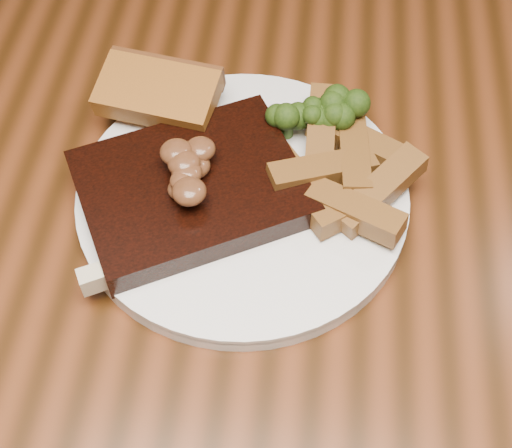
{
  "coord_description": "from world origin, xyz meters",
  "views": [
    {
      "loc": [
        0.03,
        -0.31,
        1.21
      ],
      "look_at": [
        -0.0,
        -0.01,
        0.78
      ],
      "focal_mm": 50.0,
      "sensor_mm": 36.0,
      "label": 1
    }
  ],
  "objects_px": {
    "chair_far": "(304,27)",
    "potato_wedges": "(336,178)",
    "plate": "(243,198)",
    "steak": "(192,189)",
    "garlic_bread": "(160,110)",
    "dining_table": "(261,295)"
  },
  "relations": [
    {
      "from": "dining_table",
      "to": "potato_wedges",
      "type": "distance_m",
      "value": 0.14
    },
    {
      "from": "chair_far",
      "to": "plate",
      "type": "bearing_deg",
      "value": 97.42
    },
    {
      "from": "chair_far",
      "to": "potato_wedges",
      "type": "bearing_deg",
      "value": 105.76
    },
    {
      "from": "garlic_bread",
      "to": "potato_wedges",
      "type": "height_order",
      "value": "potato_wedges"
    },
    {
      "from": "steak",
      "to": "dining_table",
      "type": "bearing_deg",
      "value": -49.98
    },
    {
      "from": "chair_far",
      "to": "garlic_bread",
      "type": "xyz_separation_m",
      "value": [
        -0.11,
        -0.43,
        0.26
      ]
    },
    {
      "from": "chair_far",
      "to": "steak",
      "type": "distance_m",
      "value": 0.58
    },
    {
      "from": "potato_wedges",
      "to": "plate",
      "type": "bearing_deg",
      "value": -169.23
    },
    {
      "from": "chair_far",
      "to": "plate",
      "type": "distance_m",
      "value": 0.56
    },
    {
      "from": "plate",
      "to": "steak",
      "type": "relative_size",
      "value": 1.57
    },
    {
      "from": "plate",
      "to": "potato_wedges",
      "type": "relative_size",
      "value": 2.36
    },
    {
      "from": "chair_far",
      "to": "steak",
      "type": "xyz_separation_m",
      "value": [
        -0.07,
        -0.52,
        0.26
      ]
    },
    {
      "from": "dining_table",
      "to": "potato_wedges",
      "type": "relative_size",
      "value": 14.27
    },
    {
      "from": "chair_far",
      "to": "potato_wedges",
      "type": "xyz_separation_m",
      "value": [
        0.04,
        -0.49,
        0.26
      ]
    },
    {
      "from": "plate",
      "to": "garlic_bread",
      "type": "relative_size",
      "value": 2.7
    },
    {
      "from": "plate",
      "to": "potato_wedges",
      "type": "bearing_deg",
      "value": 10.77
    },
    {
      "from": "chair_far",
      "to": "dining_table",
      "type": "bearing_deg",
      "value": 99.62
    },
    {
      "from": "chair_far",
      "to": "garlic_bread",
      "type": "relative_size",
      "value": 9.51
    },
    {
      "from": "chair_far",
      "to": "steak",
      "type": "height_order",
      "value": "chair_far"
    },
    {
      "from": "plate",
      "to": "garlic_bread",
      "type": "bearing_deg",
      "value": 137.3
    },
    {
      "from": "steak",
      "to": "plate",
      "type": "bearing_deg",
      "value": -13.99
    },
    {
      "from": "garlic_bread",
      "to": "dining_table",
      "type": "bearing_deg",
      "value": -37.78
    }
  ]
}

